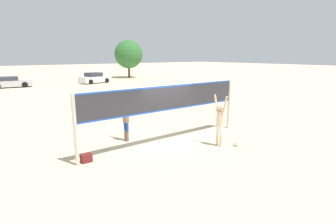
# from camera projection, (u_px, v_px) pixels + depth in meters

# --- Properties ---
(ground_plane) EXTENTS (200.00, 200.00, 0.00)m
(ground_plane) POSITION_uv_depth(u_px,v_px,m) (168.00, 143.00, 11.51)
(ground_plane) COLOR beige
(volleyball_net) EXTENTS (8.08, 0.14, 2.52)m
(volleyball_net) POSITION_uv_depth(u_px,v_px,m) (168.00, 104.00, 11.14)
(volleyball_net) COLOR beige
(volleyball_net) RESTS_ON ground_plane
(player_spiker) EXTENTS (0.28, 0.71, 2.18)m
(player_spiker) POSITION_uv_depth(u_px,v_px,m) (220.00, 120.00, 10.87)
(player_spiker) COLOR beige
(player_spiker) RESTS_ON ground_plane
(player_blocker) EXTENTS (0.28, 0.70, 2.12)m
(player_blocker) POSITION_uv_depth(u_px,v_px,m) (126.00, 117.00, 11.53)
(player_blocker) COLOR #8C664C
(player_blocker) RESTS_ON ground_plane
(volleyball) EXTENTS (0.23, 0.23, 0.23)m
(volleyball) POSITION_uv_depth(u_px,v_px,m) (237.00, 143.00, 11.07)
(volleyball) COLOR silver
(volleyball) RESTS_ON ground_plane
(gear_bag) EXTENTS (0.38, 0.26, 0.32)m
(gear_bag) POSITION_uv_depth(u_px,v_px,m) (86.00, 158.00, 9.40)
(gear_bag) COLOR maroon
(gear_bag) RESTS_ON ground_plane
(parked_car_near) EXTENTS (4.46, 2.72, 1.45)m
(parked_car_near) POSITION_uv_depth(u_px,v_px,m) (95.00, 78.00, 35.73)
(parked_car_near) COLOR silver
(parked_car_near) RESTS_ON ground_plane
(parked_car_far) EXTENTS (4.57, 2.17, 1.29)m
(parked_car_far) POSITION_uv_depth(u_px,v_px,m) (10.00, 83.00, 30.92)
(parked_car_far) COLOR #B7B7BC
(parked_car_far) RESTS_ON ground_plane
(tree_left_cluster) EXTENTS (4.67, 4.67, 6.23)m
(tree_left_cluster) POSITION_uv_depth(u_px,v_px,m) (129.00, 54.00, 43.64)
(tree_left_cluster) COLOR brown
(tree_left_cluster) RESTS_ON ground_plane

